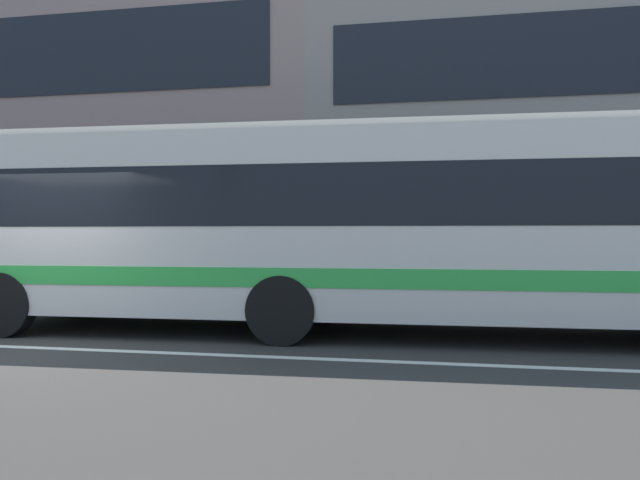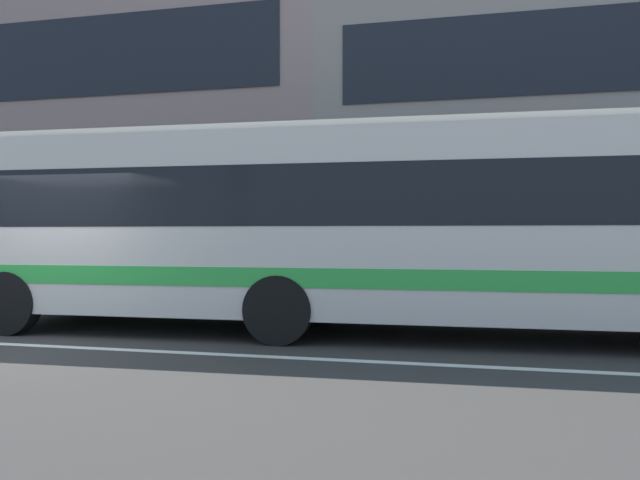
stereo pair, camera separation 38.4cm
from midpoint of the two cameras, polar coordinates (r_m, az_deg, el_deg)
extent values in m
plane|color=#34322F|center=(9.62, -26.99, -8.99)|extent=(160.00, 160.00, 0.00)
cube|color=silver|center=(9.62, -26.99, -8.97)|extent=(60.00, 0.16, 0.01)
cube|color=#27531D|center=(15.94, -25.08, -3.12)|extent=(17.02, 1.10, 1.15)
cube|color=gray|center=(26.79, -24.86, 9.63)|extent=(23.53, 11.47, 11.65)
cube|color=gray|center=(22.72, 27.22, 9.66)|extent=(19.94, 11.47, 10.40)
cube|color=beige|center=(9.71, 1.24, 1.39)|extent=(12.40, 2.92, 2.75)
cube|color=black|center=(9.72, 1.24, 3.83)|extent=(11.66, 2.92, 0.88)
cube|color=green|center=(9.72, 1.23, -3.08)|extent=(12.16, 2.94, 0.28)
cube|color=beige|center=(9.83, 1.24, 9.80)|extent=(11.90, 2.50, 0.12)
cylinder|color=black|center=(11.06, -1.91, -5.07)|extent=(1.01, 0.31, 1.00)
cylinder|color=black|center=(8.75, -4.92, -6.58)|extent=(1.01, 0.31, 1.00)
cylinder|color=black|center=(12.66, -21.88, -4.40)|extent=(1.01, 0.31, 1.00)
cylinder|color=black|center=(10.70, -28.50, -5.34)|extent=(1.01, 0.31, 1.00)
camera|label=1|loc=(0.19, -91.13, -0.01)|focal=34.07mm
camera|label=2|loc=(0.19, 88.87, 0.01)|focal=34.07mm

